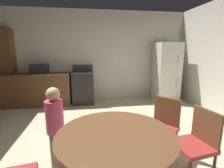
% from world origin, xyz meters
% --- Properties ---
extents(ground_plane, '(14.00, 14.00, 0.00)m').
position_xyz_m(ground_plane, '(0.00, 0.00, 0.00)').
color(ground_plane, beige).
extents(wall_back, '(5.94, 0.12, 2.70)m').
position_xyz_m(wall_back, '(0.00, 2.90, 1.35)').
color(wall_back, beige).
rests_on(wall_back, ground).
extents(kitchen_counter, '(1.95, 0.60, 0.90)m').
position_xyz_m(kitchen_counter, '(-1.69, 2.50, 0.45)').
color(kitchen_counter, brown).
rests_on(kitchen_counter, ground).
extents(pantry_column, '(0.44, 0.36, 2.10)m').
position_xyz_m(pantry_column, '(-2.45, 2.68, 1.05)').
color(pantry_column, brown).
rests_on(pantry_column, ground).
extents(oven_range, '(0.60, 0.60, 1.10)m').
position_xyz_m(oven_range, '(-0.37, 2.50, 0.47)').
color(oven_range, black).
rests_on(oven_range, ground).
extents(refrigerator, '(0.68, 0.68, 1.76)m').
position_xyz_m(refrigerator, '(2.16, 2.45, 0.88)').
color(refrigerator, silver).
rests_on(refrigerator, ground).
extents(microwave, '(0.44, 0.32, 0.26)m').
position_xyz_m(microwave, '(-1.53, 2.50, 1.03)').
color(microwave, black).
rests_on(microwave, kitchen_counter).
extents(dining_table, '(1.14, 1.14, 0.76)m').
position_xyz_m(dining_table, '(0.04, -0.84, 0.60)').
color(dining_table, brown).
rests_on(dining_table, ground).
extents(chair_northeast, '(0.56, 0.56, 0.87)m').
position_xyz_m(chair_northeast, '(0.81, -0.22, 0.50)').
color(chair_northeast, brown).
rests_on(chair_northeast, ground).
extents(chair_east, '(0.46, 0.46, 0.87)m').
position_xyz_m(chair_east, '(1.02, -0.68, 0.50)').
color(chair_east, brown).
rests_on(chair_east, ground).
extents(person_child, '(0.31, 0.31, 1.09)m').
position_xyz_m(person_child, '(-0.64, -0.22, 0.58)').
color(person_child, '#665B51').
rests_on(person_child, ground).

